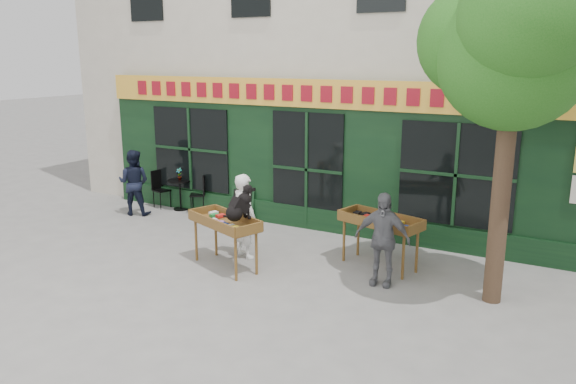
% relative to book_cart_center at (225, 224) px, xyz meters
% --- Properties ---
extents(ground, '(80.00, 80.00, 0.00)m').
position_rel_book_cart_center_xyz_m(ground, '(0.23, 0.53, -0.82)').
color(ground, slate).
rests_on(ground, ground).
extents(building, '(14.00, 7.26, 10.00)m').
position_rel_book_cart_center_xyz_m(building, '(0.23, 6.50, 4.15)').
color(building, beige).
rests_on(building, ground).
extents(street_tree, '(3.05, 2.90, 5.60)m').
position_rel_book_cart_center_xyz_m(street_tree, '(4.57, 0.88, 3.29)').
color(street_tree, '#382619').
rests_on(street_tree, ground).
extents(book_cart_center, '(1.62, 1.12, 0.99)m').
position_rel_book_cart_center_xyz_m(book_cart_center, '(0.00, 0.00, 0.00)').
color(book_cart_center, brown).
rests_on(book_cart_center, ground).
extents(dog, '(0.53, 0.68, 0.60)m').
position_rel_book_cart_center_xyz_m(dog, '(0.35, -0.05, 0.47)').
color(dog, black).
rests_on(dog, book_cart_center).
extents(woman, '(0.70, 0.58, 1.63)m').
position_rel_book_cart_center_xyz_m(woman, '(-0.00, 0.65, -0.01)').
color(woman, white).
rests_on(woman, ground).
extents(book_cart_right, '(1.61, 1.00, 0.99)m').
position_rel_book_cart_center_xyz_m(book_cart_right, '(2.45, 1.38, 0.00)').
color(book_cart_right, brown).
rests_on(book_cart_right, ground).
extents(man_right, '(0.97, 0.46, 1.60)m').
position_rel_book_cart_center_xyz_m(man_right, '(2.75, 0.63, -0.02)').
color(man_right, '#5D5D62').
rests_on(man_right, ground).
extents(bistro_table, '(0.60, 0.60, 0.76)m').
position_rel_book_cart_center_xyz_m(bistro_table, '(-3.27, 2.73, -0.28)').
color(bistro_table, black).
rests_on(bistro_table, ground).
extents(bistro_chair_left, '(0.44, 0.44, 0.95)m').
position_rel_book_cart_center_xyz_m(bistro_chair_left, '(-3.90, 2.69, -0.26)').
color(bistro_chair_left, black).
rests_on(bistro_chair_left, ground).
extents(bistro_chair_right, '(0.50, 0.50, 0.95)m').
position_rel_book_cart_center_xyz_m(bistro_chair_right, '(-2.64, 2.77, -0.26)').
color(bistro_chair_right, black).
rests_on(bistro_chair_right, ground).
extents(potted_plant, '(0.16, 0.11, 0.31)m').
position_rel_book_cart_center_xyz_m(potted_plant, '(-3.27, 2.73, 0.10)').
color(potted_plant, gray).
rests_on(potted_plant, bistro_table).
extents(man_left, '(0.94, 0.84, 1.59)m').
position_rel_book_cart_center_xyz_m(man_left, '(-3.97, 1.87, -0.03)').
color(man_left, black).
rests_on(man_left, ground).
extents(chalkboard, '(0.58, 0.27, 0.79)m').
position_rel_book_cart_center_xyz_m(chalkboard, '(-1.40, 2.72, -0.42)').
color(chalkboard, black).
rests_on(chalkboard, ground).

